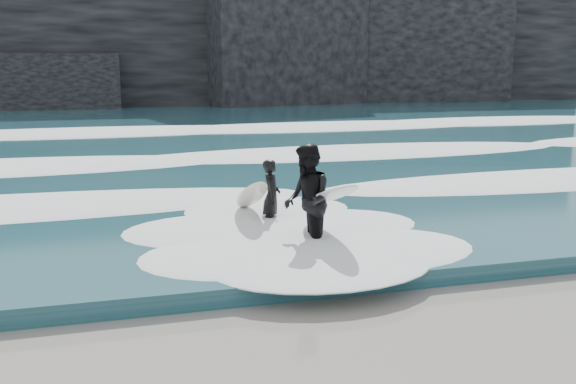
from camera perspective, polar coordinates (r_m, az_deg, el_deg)
sea at (r=34.71m, az=-9.19°, el=5.93°), size 90.00×52.00×0.30m
headland at (r=51.52m, az=-11.57°, el=13.00°), size 70.00×9.00×10.00m
foam_near at (r=15.15m, az=-0.59°, el=0.08°), size 60.00×3.20×0.20m
foam_mid at (r=21.89m, az=-5.33°, el=3.60°), size 60.00×4.00×0.24m
foam_far at (r=30.73m, az=-8.35°, el=5.83°), size 60.00×4.80×0.30m
surfer_left at (r=12.85m, az=-1.96°, el=-0.37°), size 0.92×1.83×1.49m
surfer_right at (r=11.24m, az=1.91°, el=-0.75°), size 1.18×2.23×2.01m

